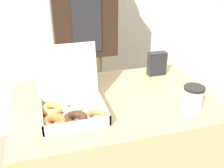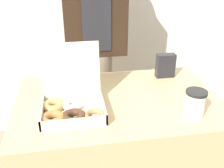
{
  "view_description": "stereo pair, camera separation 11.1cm",
  "coord_description": "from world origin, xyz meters",
  "px_view_note": "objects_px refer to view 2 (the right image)",
  "views": [
    {
      "loc": [
        -0.33,
        -1.06,
        1.39
      ],
      "look_at": [
        -0.05,
        -0.1,
        0.9
      ],
      "focal_mm": 42.0,
      "sensor_mm": 36.0,
      "label": 1
    },
    {
      "loc": [
        -0.22,
        -1.09,
        1.39
      ],
      "look_at": [
        -0.05,
        -0.1,
        0.9
      ],
      "focal_mm": 42.0,
      "sensor_mm": 36.0,
      "label": 2
    }
  ],
  "objects_px": {
    "coffee_cup": "(195,103)",
    "person_customer": "(95,39)",
    "donut_box": "(70,105)",
    "napkin_holder": "(165,66)"
  },
  "relations": [
    {
      "from": "coffee_cup",
      "to": "person_customer",
      "type": "height_order",
      "value": "person_customer"
    },
    {
      "from": "coffee_cup",
      "to": "person_customer",
      "type": "distance_m",
      "value": 0.78
    },
    {
      "from": "donut_box",
      "to": "person_customer",
      "type": "xyz_separation_m",
      "value": [
        0.18,
        0.58,
        0.12
      ]
    },
    {
      "from": "coffee_cup",
      "to": "napkin_holder",
      "type": "bearing_deg",
      "value": 87.74
    },
    {
      "from": "coffee_cup",
      "to": "napkin_holder",
      "type": "distance_m",
      "value": 0.41
    },
    {
      "from": "donut_box",
      "to": "person_customer",
      "type": "height_order",
      "value": "person_customer"
    },
    {
      "from": "napkin_holder",
      "to": "person_customer",
      "type": "height_order",
      "value": "person_customer"
    },
    {
      "from": "napkin_holder",
      "to": "person_customer",
      "type": "distance_m",
      "value": 0.47
    },
    {
      "from": "donut_box",
      "to": "person_customer",
      "type": "distance_m",
      "value": 0.62
    },
    {
      "from": "donut_box",
      "to": "coffee_cup",
      "type": "xyz_separation_m",
      "value": [
        0.53,
        -0.11,
        0.02
      ]
    }
  ]
}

